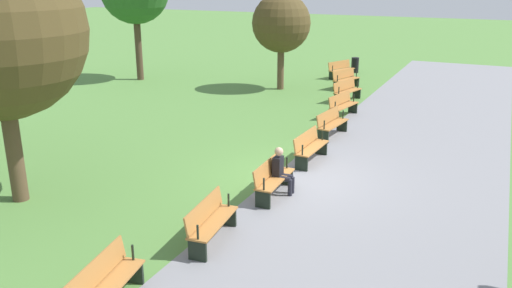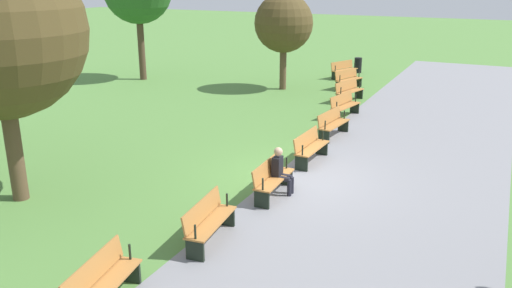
% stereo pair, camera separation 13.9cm
% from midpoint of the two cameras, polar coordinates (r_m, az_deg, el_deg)
% --- Properties ---
extents(ground_plane, '(120.00, 120.00, 0.00)m').
position_cam_midpoint_polar(ground_plane, '(14.35, 4.58, -3.68)').
color(ground_plane, '#54843D').
extents(path_paving, '(44.83, 5.88, 0.01)m').
position_cam_midpoint_polar(path_paving, '(13.75, 13.76, -5.14)').
color(path_paving, gray).
rests_on(path_paving, ground).
extents(bench_0, '(1.75, 1.11, 0.89)m').
position_cam_midpoint_polar(bench_0, '(28.65, 9.63, 8.01)').
color(bench_0, '#B27538').
rests_on(bench_0, ground).
extents(bench_1, '(1.76, 1.00, 0.89)m').
position_cam_midpoint_polar(bench_1, '(25.96, 10.11, 6.97)').
color(bench_1, '#B27538').
rests_on(bench_1, ground).
extents(bench_2, '(1.76, 0.89, 0.89)m').
position_cam_midpoint_polar(bench_2, '(23.27, 10.20, 5.73)').
color(bench_2, '#B27538').
rests_on(bench_2, ground).
extents(bench_3, '(1.76, 0.78, 0.89)m').
position_cam_midpoint_polar(bench_3, '(20.61, 9.74, 4.18)').
color(bench_3, '#B27538').
rests_on(bench_3, ground).
extents(bench_4, '(1.74, 0.66, 0.89)m').
position_cam_midpoint_polar(bench_4, '(17.98, 8.52, 2.23)').
color(bench_4, '#B27538').
rests_on(bench_4, ground).
extents(bench_5, '(1.72, 0.53, 0.89)m').
position_cam_midpoint_polar(bench_5, '(15.43, 6.16, -0.30)').
color(bench_5, '#B27538').
rests_on(bench_5, ground).
extents(bench_6, '(1.72, 0.53, 0.89)m').
position_cam_midpoint_polar(bench_6, '(13.03, 2.05, -3.69)').
color(bench_6, '#B27538').
rests_on(bench_6, ground).
extents(bench_7, '(1.74, 0.66, 0.89)m').
position_cam_midpoint_polar(bench_7, '(10.88, -4.82, -8.28)').
color(bench_7, '#B27538').
rests_on(bench_7, ground).
extents(bench_8, '(1.76, 0.78, 0.89)m').
position_cam_midpoint_polar(bench_8, '(9.20, -15.91, -14.24)').
color(bench_8, '#B27538').
rests_on(bench_8, ground).
extents(person_seated, '(0.33, 0.53, 1.20)m').
position_cam_midpoint_polar(person_seated, '(13.13, 3.02, -2.76)').
color(person_seated, black).
rests_on(person_seated, ground).
extents(tree_2, '(2.75, 2.75, 4.50)m').
position_cam_midpoint_polar(tree_2, '(25.10, 3.19, 12.94)').
color(tree_2, brown).
rests_on(tree_2, ground).
extents(trash_bin, '(0.41, 0.41, 0.84)m').
position_cam_midpoint_polar(trash_bin, '(30.41, 11.14, 8.39)').
color(trash_bin, black).
rests_on(trash_bin, ground).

